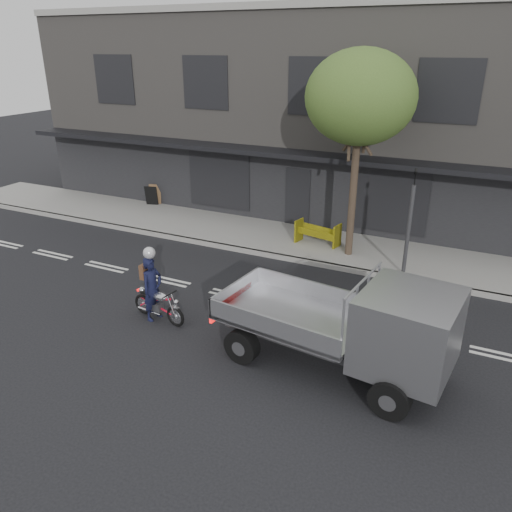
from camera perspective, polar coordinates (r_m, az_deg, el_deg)
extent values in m
plane|color=black|center=(14.63, -2.43, -4.58)|extent=(80.00, 80.00, 0.00)
cube|color=gray|center=(18.51, 4.35, 1.73)|extent=(32.00, 3.20, 0.15)
cube|color=gray|center=(17.14, 2.39, -0.02)|extent=(32.00, 0.20, 0.15)
cube|color=slate|center=(23.71, 10.72, 15.92)|extent=(26.00, 10.00, 8.00)
cylinder|color=#382B21|center=(16.81, 10.95, 6.09)|extent=(0.24, 0.24, 4.00)
ellipsoid|color=#3C5A21|center=(16.19, 11.85, 17.33)|extent=(3.40, 3.40, 2.89)
cylinder|color=#2D2D30|center=(15.81, 16.98, 2.49)|extent=(0.12, 0.12, 3.00)
imported|color=black|center=(15.32, 17.74, 8.63)|extent=(0.08, 0.10, 0.50)
torus|color=black|center=(13.95, -12.77, -5.39)|extent=(0.58, 0.17, 0.57)
torus|color=black|center=(13.19, -9.19, -6.83)|extent=(0.58, 0.17, 0.57)
cube|color=#2D2D30|center=(13.55, -11.20, -5.70)|extent=(0.32, 0.24, 0.24)
ellipsoid|color=silver|center=(13.30, -10.90, -4.56)|extent=(0.50, 0.33, 0.23)
cube|color=black|center=(13.58, -12.13, -4.16)|extent=(0.48, 0.27, 0.07)
cylinder|color=black|center=(13.01, -9.86, -4.34)|extent=(0.11, 0.51, 0.03)
imported|color=black|center=(13.37, -11.75, -3.68)|extent=(0.51, 0.70, 1.76)
cylinder|color=black|center=(11.61, -1.61, -10.24)|extent=(0.85, 0.40, 0.82)
cylinder|color=black|center=(12.95, 2.98, -6.46)|extent=(0.85, 0.40, 0.82)
cylinder|color=black|center=(10.43, 15.03, -15.52)|extent=(0.85, 0.40, 0.82)
cylinder|color=black|center=(11.90, 17.89, -10.57)|extent=(0.85, 0.40, 0.82)
cube|color=#2D2D30|center=(11.49, 8.31, -9.79)|extent=(5.08, 1.68, 0.15)
cube|color=#9B9B9F|center=(10.60, 16.92, -8.18)|extent=(2.07, 2.16, 1.63)
cube|color=black|center=(10.37, 17.22, -5.97)|extent=(1.84, 2.03, 0.60)
cube|color=#B3B3B8|center=(11.62, 4.27, -6.88)|extent=(3.48, 2.49, 0.11)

